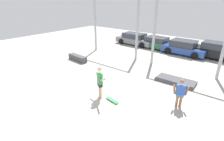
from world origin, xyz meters
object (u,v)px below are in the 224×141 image
(grind_box, at_px, (78,58))
(parked_car_green, at_px, (157,43))
(skateboarder, at_px, (100,81))
(skateboard, at_px, (112,100))
(bystander, at_px, (180,92))
(parked_car_blue, at_px, (184,48))
(parked_car_grey, at_px, (135,39))
(parked_car_black, at_px, (218,51))
(manual_pad, at_px, (176,81))

(grind_box, bearing_deg, parked_car_green, 65.89)
(skateboarder, height_order, skateboard, skateboarder)
(parked_car_green, height_order, bystander, bystander)
(parked_car_green, distance_m, parked_car_blue, 2.88)
(parked_car_grey, height_order, parked_car_blue, parked_car_blue)
(grind_box, relative_size, parked_car_green, 0.49)
(parked_car_black, bearing_deg, parked_car_blue, -167.50)
(manual_pad, height_order, bystander, bystander)
(bystander, bearing_deg, parked_car_blue, -96.50)
(parked_car_blue, relative_size, parked_car_black, 0.92)
(parked_car_grey, bearing_deg, bystander, -46.31)
(skateboard, bearing_deg, parked_car_blue, 97.92)
(parked_car_black, bearing_deg, skateboard, -101.85)
(skateboarder, distance_m, skateboard, 1.20)
(manual_pad, distance_m, bystander, 2.94)
(parked_car_green, bearing_deg, parked_car_blue, -2.29)
(skateboard, distance_m, parked_car_grey, 12.31)
(parked_car_grey, height_order, parked_car_black, parked_car_black)
(skateboard, height_order, parked_car_green, parked_car_green)
(manual_pad, xyz_separation_m, parked_car_black, (1.13, 6.92, 0.61))
(parked_car_green, distance_m, bystander, 10.92)
(parked_car_black, bearing_deg, manual_pad, -96.66)
(skateboarder, height_order, manual_pad, skateboarder)
(manual_pad, distance_m, parked_car_green, 8.13)
(manual_pad, distance_m, parked_car_blue, 6.67)
(parked_car_green, height_order, parked_car_blue, parked_car_blue)
(parked_car_grey, xyz_separation_m, parked_car_blue, (5.61, -0.30, 0.01))
(skateboard, height_order, grind_box, grind_box)
(grind_box, height_order, manual_pad, grind_box)
(manual_pad, distance_m, parked_car_grey, 9.90)
(bystander, bearing_deg, parked_car_green, -82.45)
(skateboard, bearing_deg, skateboarder, -162.71)
(parked_car_green, bearing_deg, skateboard, -72.11)
(parked_car_blue, bearing_deg, manual_pad, -74.23)
(grind_box, distance_m, parked_car_black, 12.23)
(parked_car_grey, relative_size, parked_car_blue, 1.14)
(skateboard, relative_size, parked_car_blue, 0.21)
(skateboarder, distance_m, parked_car_grey, 12.10)
(manual_pad, relative_size, parked_car_green, 0.59)
(grind_box, xyz_separation_m, manual_pad, (8.04, 1.17, -0.16))
(parked_car_grey, distance_m, parked_car_black, 8.37)
(parked_car_grey, height_order, bystander, bystander)
(parked_car_blue, bearing_deg, bystander, -71.74)
(manual_pad, bearing_deg, parked_car_blue, 104.21)
(skateboard, xyz_separation_m, grind_box, (-6.28, 3.11, 0.18))
(skateboard, xyz_separation_m, bystander, (2.85, 1.65, 0.74))
(skateboarder, height_order, parked_car_green, skateboarder)
(parked_car_black, bearing_deg, skateboarder, -105.14)
(manual_pad, bearing_deg, bystander, -67.46)
(grind_box, bearing_deg, parked_car_blue, 49.89)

